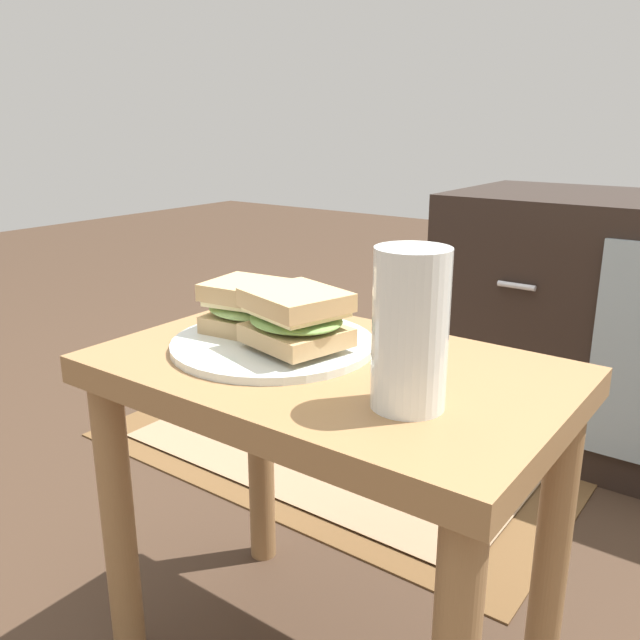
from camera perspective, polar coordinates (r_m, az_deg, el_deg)
The scene contains 6 objects.
side_table at distance 0.84m, azimuth 0.78°, elevation -9.39°, with size 0.56×0.36×0.46m.
area_rug at distance 1.59m, azimuth 1.33°, elevation -10.84°, with size 1.07×0.62×0.01m.
plate at distance 0.86m, azimuth -3.93°, elevation -2.01°, with size 0.26×0.26×0.01m, color silver.
sandwich_front at distance 0.88m, azimuth -5.75°, elevation 1.10°, with size 0.13×0.11×0.07m.
sandwich_back at distance 0.80m, azimuth -2.06°, elevation 0.20°, with size 0.14×0.13×0.07m.
beer_glass at distance 0.66m, azimuth 7.69°, elevation -1.15°, with size 0.08×0.08×0.16m.
Camera 1 is at (0.44, -0.61, 0.74)m, focal length 37.53 mm.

